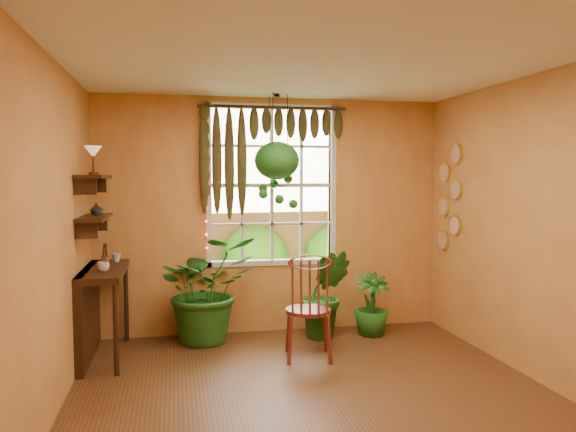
% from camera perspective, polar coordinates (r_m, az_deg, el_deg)
% --- Properties ---
extents(floor, '(4.50, 4.50, 0.00)m').
position_cam_1_polar(floor, '(4.64, 3.46, -18.82)').
color(floor, brown).
rests_on(floor, ground).
extents(ceiling, '(4.50, 4.50, 0.00)m').
position_cam_1_polar(ceiling, '(4.37, 3.61, 15.91)').
color(ceiling, white).
rests_on(ceiling, wall_back).
extents(wall_back, '(4.00, 0.00, 4.00)m').
position_cam_1_polar(wall_back, '(6.49, -1.62, 0.04)').
color(wall_back, '#DE9A4B').
rests_on(wall_back, floor).
extents(wall_left, '(0.00, 4.50, 4.50)m').
position_cam_1_polar(wall_left, '(4.25, -23.55, -2.39)').
color(wall_left, '#DE9A4B').
rests_on(wall_left, floor).
extents(wall_right, '(0.00, 4.50, 4.50)m').
position_cam_1_polar(wall_right, '(5.19, 25.40, -1.34)').
color(wall_right, '#DE9A4B').
rests_on(wall_right, floor).
extents(window, '(1.52, 0.10, 1.86)m').
position_cam_1_polar(window, '(6.51, -1.67, 3.14)').
color(window, silver).
rests_on(window, wall_back).
extents(valance_vine, '(1.70, 0.12, 1.10)m').
position_cam_1_polar(valance_vine, '(6.39, -2.25, 8.30)').
color(valance_vine, '#321C0D').
rests_on(valance_vine, window).
extents(string_lights, '(0.03, 0.03, 1.54)m').
position_cam_1_polar(string_lights, '(6.33, -8.34, 3.52)').
color(string_lights, '#FF2633').
rests_on(string_lights, window).
extents(wall_plates, '(0.04, 0.32, 1.10)m').
position_cam_1_polar(wall_plates, '(6.68, 16.07, 1.72)').
color(wall_plates, '#FFEFD0').
rests_on(wall_plates, wall_right).
extents(counter_ledge, '(0.40, 1.20, 0.90)m').
position_cam_1_polar(counter_ledge, '(5.92, -19.20, -8.38)').
color(counter_ledge, '#321C0D').
rests_on(counter_ledge, floor).
extents(shelf_lower, '(0.25, 0.90, 0.04)m').
position_cam_1_polar(shelf_lower, '(5.79, -19.06, -0.16)').
color(shelf_lower, '#321C0D').
rests_on(shelf_lower, wall_left).
extents(shelf_upper, '(0.25, 0.90, 0.04)m').
position_cam_1_polar(shelf_upper, '(5.78, -19.15, 3.80)').
color(shelf_upper, '#321C0D').
rests_on(shelf_upper, wall_left).
extents(backyard, '(14.00, 10.00, 12.00)m').
position_cam_1_polar(backyard, '(11.10, -4.50, 1.33)').
color(backyard, '#1E5618').
rests_on(backyard, ground).
extents(windsor_chair, '(0.52, 0.54, 1.21)m').
position_cam_1_polar(windsor_chair, '(5.63, 2.10, -10.89)').
color(windsor_chair, maroon).
rests_on(windsor_chair, floor).
extents(potted_plant_left, '(1.24, 1.14, 1.17)m').
position_cam_1_polar(potted_plant_left, '(6.22, -8.28, -7.29)').
color(potted_plant_left, '#165319').
rests_on(potted_plant_left, floor).
extents(potted_plant_mid, '(0.64, 0.56, 0.99)m').
position_cam_1_polar(potted_plant_mid, '(6.31, 3.82, -7.90)').
color(potted_plant_mid, '#165319').
rests_on(potted_plant_mid, floor).
extents(potted_plant_right, '(0.41, 0.41, 0.70)m').
position_cam_1_polar(potted_plant_right, '(6.51, 8.49, -8.87)').
color(potted_plant_right, '#165319').
rests_on(potted_plant_right, floor).
extents(hanging_basket, '(0.49, 0.49, 1.27)m').
position_cam_1_polar(hanging_basket, '(6.15, -1.14, 5.29)').
color(hanging_basket, black).
rests_on(hanging_basket, ceiling).
extents(cup_a, '(0.14, 0.14, 0.09)m').
position_cam_1_polar(cup_a, '(5.63, -18.26, -4.92)').
color(cup_a, silver).
rests_on(cup_a, counter_ledge).
extents(cup_b, '(0.11, 0.11, 0.09)m').
position_cam_1_polar(cup_b, '(6.20, -17.07, -4.07)').
color(cup_b, beige).
rests_on(cup_b, counter_ledge).
extents(brush_jar, '(0.08, 0.08, 0.30)m').
position_cam_1_polar(brush_jar, '(5.93, -18.11, -3.78)').
color(brush_jar, brown).
rests_on(brush_jar, counter_ledge).
extents(shelf_vase, '(0.13, 0.13, 0.12)m').
position_cam_1_polar(shelf_vase, '(5.89, -18.89, 0.68)').
color(shelf_vase, '#B2AD99').
rests_on(shelf_vase, shelf_lower).
extents(tiffany_lamp, '(0.16, 0.16, 0.27)m').
position_cam_1_polar(tiffany_lamp, '(5.68, -19.19, 6.02)').
color(tiffany_lamp, '#553118').
rests_on(tiffany_lamp, shelf_upper).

